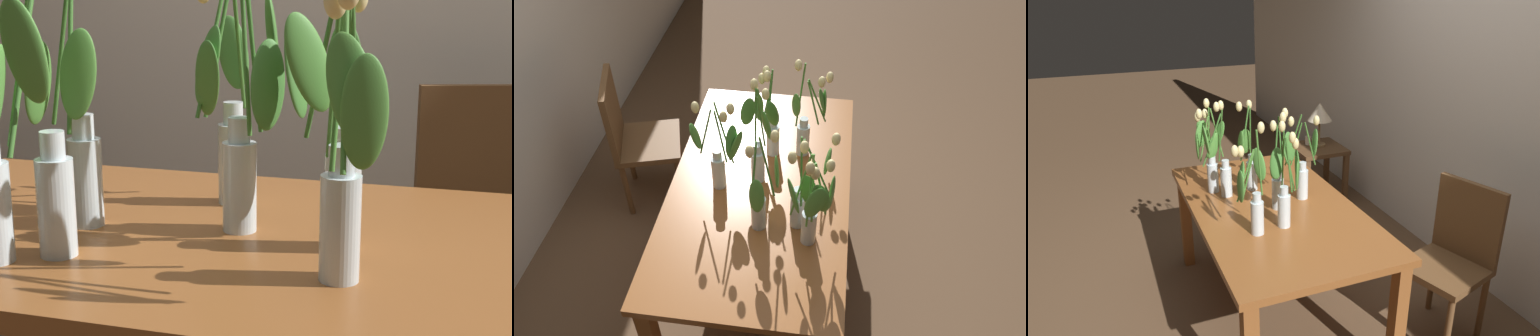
% 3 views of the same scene
% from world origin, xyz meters
% --- Properties ---
extents(ground_plane, '(18.00, 18.00, 0.00)m').
position_xyz_m(ground_plane, '(0.00, 0.00, 0.00)').
color(ground_plane, brown).
extents(room_wall_rear, '(9.00, 0.10, 2.70)m').
position_xyz_m(room_wall_rear, '(0.00, 1.47, 1.35)').
color(room_wall_rear, silver).
rests_on(room_wall_rear, ground).
extents(dining_table, '(1.60, 0.90, 0.74)m').
position_xyz_m(dining_table, '(0.00, 0.00, 0.65)').
color(dining_table, brown).
rests_on(dining_table, ground).
extents(tulip_vase_0, '(0.13, 0.18, 0.58)m').
position_xyz_m(tulip_vase_0, '(0.05, 0.02, 0.93)').
color(tulip_vase_0, silver).
rests_on(tulip_vase_0, dining_table).
extents(tulip_vase_1, '(0.17, 0.22, 0.57)m').
position_xyz_m(tulip_vase_1, '(-0.36, -0.27, 0.98)').
color(tulip_vase_1, silver).
rests_on(tulip_vase_1, dining_table).
extents(tulip_vase_2, '(0.20, 0.13, 0.57)m').
position_xyz_m(tulip_vase_2, '(-0.28, -0.05, 0.92)').
color(tulip_vase_2, silver).
rests_on(tulip_vase_2, dining_table).
extents(tulip_vase_3, '(0.18, 0.19, 0.57)m').
position_xyz_m(tulip_vase_3, '(-0.25, -0.24, 0.93)').
color(tulip_vase_3, silver).
rests_on(tulip_vase_3, dining_table).
extents(tulip_vase_4, '(0.21, 0.20, 0.59)m').
position_xyz_m(tulip_vase_4, '(0.27, -0.21, 0.95)').
color(tulip_vase_4, silver).
rests_on(tulip_vase_4, dining_table).
extents(tulip_vase_5, '(0.12, 0.26, 0.55)m').
position_xyz_m(tulip_vase_5, '(-0.05, 0.19, 0.95)').
color(tulip_vase_5, silver).
rests_on(tulip_vase_5, dining_table).
extents(tulip_vase_6, '(0.17, 0.15, 0.56)m').
position_xyz_m(tulip_vase_6, '(0.24, -0.01, 0.95)').
color(tulip_vase_6, silver).
rests_on(tulip_vase_6, dining_table).
extents(dining_chair, '(0.50, 0.50, 0.93)m').
position_xyz_m(dining_chair, '(0.54, 0.89, 0.52)').
color(dining_chair, brown).
rests_on(dining_chair, ground).
extents(side_table, '(0.44, 0.44, 0.55)m').
position_xyz_m(side_table, '(-1.34, 0.95, 0.43)').
color(side_table, brown).
rests_on(side_table, ground).
extents(table_lamp, '(0.22, 0.22, 0.40)m').
position_xyz_m(table_lamp, '(-1.37, 0.97, 0.86)').
color(table_lamp, olive).
rests_on(table_lamp, side_table).
extents(pillar_candle, '(0.06, 0.06, 0.07)m').
position_xyz_m(pillar_candle, '(-1.44, 0.89, 0.59)').
color(pillar_candle, beige).
rests_on(pillar_candle, side_table).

